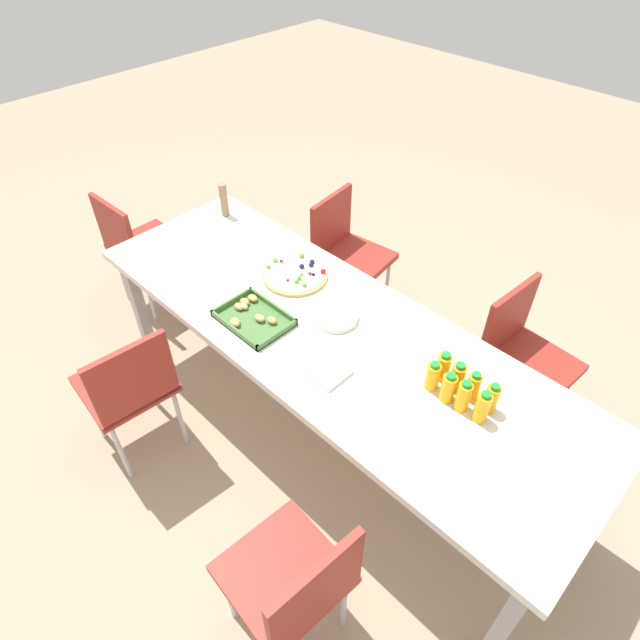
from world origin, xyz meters
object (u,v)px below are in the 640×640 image
Objects in this scene: juice_bottle_5 at (463,396)px; juice_bottle_6 at (448,388)px; chair_near_right at (346,249)px; plate_stack at (336,317)px; chair_far_left at (295,583)px; chair_far_right at (129,385)px; juice_bottle_0 at (492,398)px; juice_bottle_3 at (443,367)px; fruit_pizza at (295,274)px; napkin_stack at (329,372)px; chair_end at (137,243)px; chair_near_left at (521,351)px; juice_bottle_4 at (482,407)px; juice_bottle_7 at (433,376)px; cardboard_tube at (224,200)px; snack_tray at (252,317)px; party_table at (329,338)px; juice_bottle_2 at (458,377)px; juice_bottle_1 at (473,387)px.

juice_bottle_5 is 0.07m from juice_bottle_6.
chair_near_right reaches higher than plate_stack.
chair_far_left is 1.21m from chair_far_right.
juice_bottle_0 reaches higher than juice_bottle_3.
chair_far_right is 5.54× the size of juice_bottle_5.
napkin_stack is (-0.57, 0.35, -0.00)m from fruit_pizza.
chair_near_left is at bearing 19.03° from chair_end.
juice_bottle_0 is 0.94× the size of juice_bottle_4.
juice_bottle_5 reaches higher than fruit_pizza.
juice_bottle_7 is 0.70× the size of cardboard_tube.
juice_bottle_3 is 0.41× the size of snack_tray.
chair_near_left is 0.79m from juice_bottle_5.
napkin_stack is at bearing -19.96° from chair_near_left.
juice_bottle_0 reaches higher than plate_stack.
chair_near_right is 5.51× the size of juice_bottle_4.
juice_bottle_4 is at bearing 174.25° from fruit_pizza.
snack_tray is at bearing 13.75° from juice_bottle_5.
juice_bottle_3 reaches higher than chair_far_right.
party_table is 18.33× the size of juice_bottle_2.
juice_bottle_2 is 0.52m from napkin_stack.
juice_bottle_2 reaches higher than plate_stack.
party_table is at bearing 4.64° from juice_bottle_7.
juice_bottle_6 is at bearing 3.99° from chair_near_left.
juice_bottle_7 reaches higher than juice_bottle_3.
chair_far_right is at bearing 35.01° from juice_bottle_7.
chair_end is at bearing 4.66° from juice_bottle_0.
napkin_stack is (0.43, -0.62, 0.27)m from chair_far_left.
cardboard_tube is at bearing 31.91° from chair_far_right.
juice_bottle_0 is at bearing -139.49° from juice_bottle_5.
juice_bottle_5 is at bearing 52.45° from chair_near_right.
juice_bottle_5 reaches higher than juice_bottle_0.
cardboard_tube is at bearing -5.47° from juice_bottle_3.
juice_bottle_7 is 1.65m from cardboard_tube.
chair_far_left is at bearing 95.36° from juice_bottle_3.
chair_near_right is at bearing -87.38° from chair_near_left.
juice_bottle_7 is 0.66× the size of plate_stack.
juice_bottle_4 is (-2.35, -0.13, 0.33)m from chair_end.
chair_near_right is 4.17× the size of cardboard_tube.
cardboard_tube is at bearing -5.27° from juice_bottle_1.
chair_near_left is 1.00× the size of chair_far_left.
juice_bottle_0 is (-0.14, -0.92, 0.32)m from chair_far_left.
juice_bottle_6 is at bearing -176.57° from party_table.
juice_bottle_2 is (0.01, -0.92, 0.32)m from chair_far_left.
napkin_stack is at bearing 133.27° from party_table.
napkin_stack is (0.42, 0.30, -0.06)m from juice_bottle_2.
juice_bottle_4 is 0.45× the size of snack_tray.
juice_bottle_7 is at bearing 10.30° from chair_far_left.
chair_far_right is 2.50× the size of fruit_pizza.
chair_near_right and chair_far_right have the same top height.
party_table is 12.90× the size of cardboard_tube.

